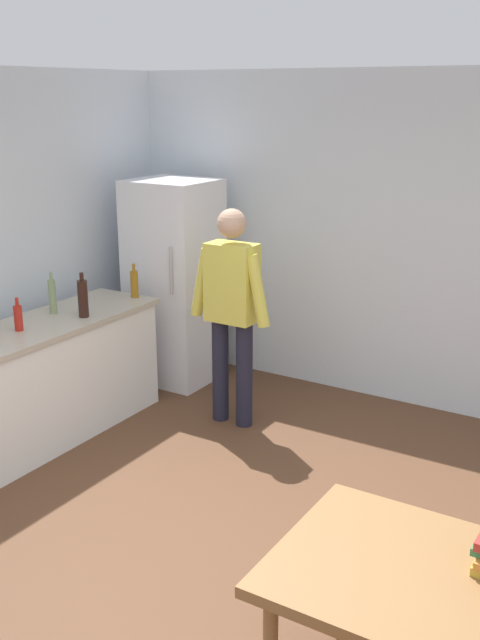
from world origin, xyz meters
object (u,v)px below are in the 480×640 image
at_px(refrigerator, 174,282).
at_px(dining_table, 454,601).
at_px(bottle_wine_dark, 83,298).
at_px(person, 232,303).
at_px(bottle_sauce_red, 18,317).
at_px(bottle_vinegar_tall, 52,296).
at_px(bottle_oil_amber, 134,283).

bearing_deg(refrigerator, dining_table, -39.29).
bearing_deg(bottle_wine_dark, dining_table, -24.63).
xyz_separation_m(person, bottle_wine_dark, (-0.90, -0.66, 0.07)).
bearing_deg(person, bottle_wine_dark, -143.80).
distance_m(person, bottle_sauce_red, 1.56).
xyz_separation_m(bottle_vinegar_tall, bottle_wine_dark, (0.26, 0.05, 0.01)).
relative_size(bottle_vinegar_tall, bottle_oil_amber, 1.14).
relative_size(dining_table, bottle_oil_amber, 5.00).
relative_size(refrigerator, bottle_vinegar_tall, 5.62).
height_order(bottle_vinegar_tall, bottle_wine_dark, bottle_wine_dark).
distance_m(bottle_sauce_red, bottle_wine_dark, 0.52).
height_order(bottle_sauce_red, bottle_wine_dark, bottle_wine_dark).
bearing_deg(person, bottle_sauce_red, -132.69).
xyz_separation_m(refrigerator, bottle_wine_dark, (0.05, -1.21, 0.15)).
bearing_deg(bottle_oil_amber, bottle_sauce_red, -96.53).
bearing_deg(bottle_sauce_red, refrigerator, 86.39).
xyz_separation_m(refrigerator, bottle_sauce_red, (-0.11, -1.70, 0.10)).
xyz_separation_m(person, bottle_oil_amber, (-0.93, -0.02, 0.04)).
distance_m(dining_table, bottle_oil_amber, 3.92).
xyz_separation_m(refrigerator, bottle_vinegar_tall, (-0.21, -1.26, 0.14)).
bearing_deg(refrigerator, bottle_sauce_red, -93.61).
xyz_separation_m(person, dining_table, (2.35, -2.15, -0.31)).
distance_m(refrigerator, person, 1.10).
xyz_separation_m(refrigerator, bottle_oil_amber, (0.02, -0.58, 0.12)).
xyz_separation_m(dining_table, bottle_vinegar_tall, (-3.51, 1.44, 0.36)).
bearing_deg(bottle_oil_amber, refrigerator, 92.15).
bearing_deg(bottle_wine_dark, bottle_sauce_red, -108.03).
relative_size(refrigerator, person, 1.06).
xyz_separation_m(bottle_vinegar_tall, bottle_oil_amber, (0.23, 0.69, -0.02)).
relative_size(refrigerator, bottle_oil_amber, 6.43).
height_order(refrigerator, bottle_sauce_red, refrigerator).
height_order(dining_table, bottle_vinegar_tall, bottle_vinegar_tall).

